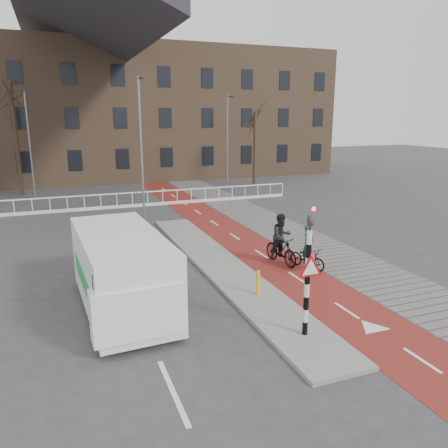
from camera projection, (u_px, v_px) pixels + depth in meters
name	position (u px, v px, depth m)	size (l,w,h in m)	color
ground	(288.00, 305.00, 13.76)	(120.00, 120.00, 0.00)	#38383A
bike_lane	(221.00, 227.00, 23.34)	(2.50, 60.00, 0.01)	maroon
sidewalk	(268.00, 223.00, 24.31)	(3.00, 60.00, 0.01)	slate
curb_island	(222.00, 266.00, 17.13)	(1.80, 16.00, 0.12)	gray
traffic_signal	(308.00, 268.00, 11.24)	(0.80, 0.80, 3.68)	black
bollard	(258.00, 282.00, 14.22)	(0.12, 0.12, 0.81)	yellow
cyclist_near	(308.00, 254.00, 16.92)	(1.12, 1.70, 1.71)	black
cyclist_far	(281.00, 243.00, 17.37)	(0.99, 2.00, 2.06)	black
van	(122.00, 270.00, 13.17)	(2.54, 5.73, 2.42)	white
railing	(84.00, 206.00, 27.34)	(28.00, 0.10, 0.99)	silver
townhouse_row	(90.00, 93.00, 39.80)	(46.00, 10.00, 15.90)	#7F6047
tree_mid	(16.00, 139.00, 31.82)	(0.28, 0.28, 8.26)	#302215
tree_right	(255.00, 149.00, 36.15)	(0.26, 0.26, 6.13)	#302215
streetlight_near	(142.00, 155.00, 22.46)	(0.12, 0.12, 7.69)	slate
streetlight_left	(30.00, 146.00, 30.43)	(0.12, 0.12, 7.51)	slate
streetlight_right	(227.00, 144.00, 34.11)	(0.12, 0.12, 7.31)	slate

